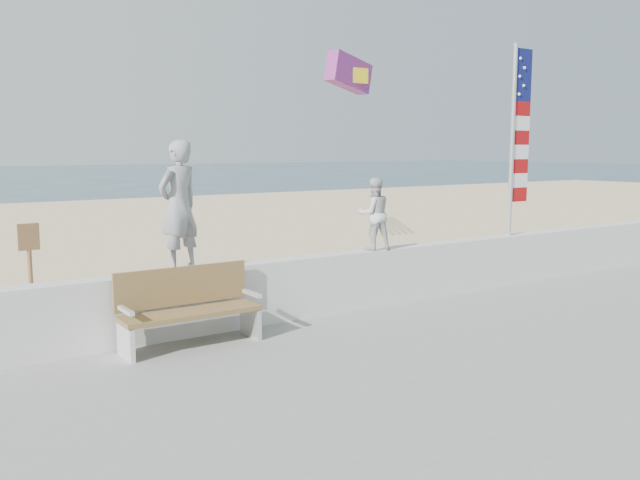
% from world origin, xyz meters
% --- Properties ---
extents(ground, '(220.00, 220.00, 0.00)m').
position_xyz_m(ground, '(0.00, 0.00, 0.00)').
color(ground, '#2C4758').
rests_on(ground, ground).
extents(sand, '(90.00, 40.00, 0.08)m').
position_xyz_m(sand, '(0.00, 9.00, 0.04)').
color(sand, beige).
rests_on(sand, ground).
extents(seawall, '(30.00, 0.35, 0.90)m').
position_xyz_m(seawall, '(0.00, 2.00, 0.63)').
color(seawall, silver).
rests_on(seawall, boardwalk).
extents(adult, '(0.74, 0.61, 1.73)m').
position_xyz_m(adult, '(-1.92, 2.00, 1.95)').
color(adult, gray).
rests_on(adult, seawall).
extents(child, '(0.65, 0.56, 1.16)m').
position_xyz_m(child, '(1.38, 2.00, 1.66)').
color(child, silver).
rests_on(child, seawall).
extents(bench, '(1.80, 0.57, 1.00)m').
position_xyz_m(bench, '(-2.02, 1.55, 0.69)').
color(bench, olive).
rests_on(bench, boardwalk).
extents(flag, '(0.50, 0.08, 3.50)m').
position_xyz_m(flag, '(4.75, 2.00, 2.99)').
color(flag, silver).
rests_on(flag, seawall).
extents(parafoil_kite, '(1.08, 0.50, 0.72)m').
position_xyz_m(parafoil_kite, '(2.03, 3.54, 4.03)').
color(parafoil_kite, red).
rests_on(parafoil_kite, ground).
extents(sign, '(0.32, 0.07, 1.46)m').
position_xyz_m(sign, '(-3.26, 4.79, 0.94)').
color(sign, brown).
rests_on(sign, sand).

